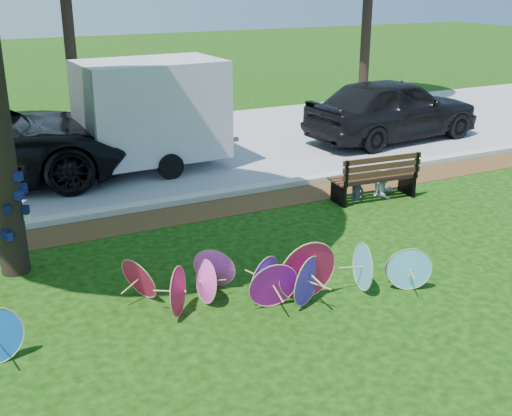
% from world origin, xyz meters
% --- Properties ---
extents(ground, '(90.00, 90.00, 0.00)m').
position_xyz_m(ground, '(0.00, 0.00, 0.00)').
color(ground, black).
rests_on(ground, ground).
extents(mulch_strip, '(90.00, 1.00, 0.01)m').
position_xyz_m(mulch_strip, '(0.00, 4.50, 0.01)').
color(mulch_strip, '#472D16').
rests_on(mulch_strip, ground).
extents(curb, '(90.00, 0.30, 0.12)m').
position_xyz_m(curb, '(0.00, 5.20, 0.06)').
color(curb, '#B7B5AD').
rests_on(curb, ground).
extents(street, '(90.00, 8.00, 0.01)m').
position_xyz_m(street, '(0.00, 9.35, 0.01)').
color(street, gray).
rests_on(street, ground).
extents(parasol_pile, '(6.49, 2.07, 0.96)m').
position_xyz_m(parasol_pile, '(-0.14, 0.60, 0.37)').
color(parasol_pile, '#C21640').
rests_on(parasol_pile, ground).
extents(dark_pickup, '(5.40, 2.51, 1.79)m').
position_xyz_m(dark_pickup, '(7.64, 7.61, 0.89)').
color(dark_pickup, black).
rests_on(dark_pickup, ground).
extents(cargo_trailer, '(3.35, 2.20, 2.89)m').
position_xyz_m(cargo_trailer, '(0.69, 7.90, 1.44)').
color(cargo_trailer, silver).
rests_on(cargo_trailer, ground).
extents(park_bench, '(1.92, 0.85, 0.98)m').
position_xyz_m(park_bench, '(4.07, 3.67, 0.49)').
color(park_bench, black).
rests_on(park_bench, ground).
extents(person_left, '(0.41, 0.31, 1.01)m').
position_xyz_m(person_left, '(3.72, 3.72, 0.51)').
color(person_left, '#353D48').
rests_on(person_left, ground).
extents(person_right, '(0.71, 0.63, 1.22)m').
position_xyz_m(person_right, '(4.42, 3.72, 0.61)').
color(person_right, silver).
rests_on(person_right, ground).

